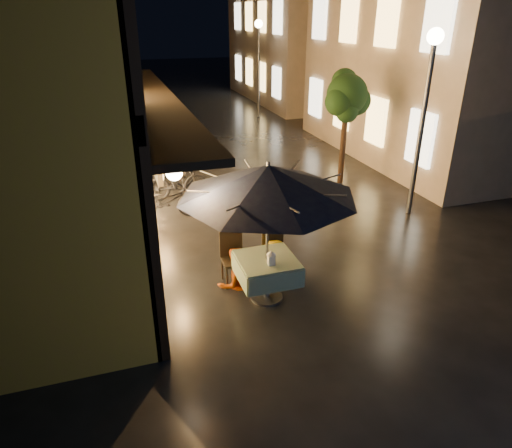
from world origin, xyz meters
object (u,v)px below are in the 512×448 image
object	(u,v)px
patio_umbrella	(268,181)
person_orange	(234,250)
streetlamp_near	(427,92)
cafe_table	(267,269)
table_lantern	(271,257)
bicycle_0	(166,201)
person_yellow	(275,243)

from	to	relation	value
patio_umbrella	person_orange	distance (m)	1.61
person_orange	streetlamp_near	bearing A→B (deg)	-174.15
streetlamp_near	patio_umbrella	size ratio (longest dim) A/B	1.47
cafe_table	streetlamp_near	bearing A→B (deg)	28.16
streetlamp_near	table_lantern	world-z (taller)	streetlamp_near
table_lantern	bicycle_0	xyz separation A→B (m)	(-1.18, 4.15, -0.49)
patio_umbrella	bicycle_0	world-z (taller)	patio_umbrella
cafe_table	table_lantern	world-z (taller)	table_lantern
patio_umbrella	person_orange	xyz separation A→B (m)	(-0.41, 0.58, -1.44)
cafe_table	person_orange	distance (m)	0.72
patio_umbrella	person_yellow	world-z (taller)	patio_umbrella
streetlamp_near	cafe_table	bearing A→B (deg)	-151.84
cafe_table	person_orange	bearing A→B (deg)	124.90
patio_umbrella	bicycle_0	xyz separation A→B (m)	(-1.18, 3.95, -1.72)
person_yellow	bicycle_0	xyz separation A→B (m)	(-1.54, 3.36, -0.30)
patio_umbrella	person_orange	size ratio (longest dim) A/B	2.03
table_lantern	person_orange	size ratio (longest dim) A/B	0.18
patio_umbrella	cafe_table	bearing A→B (deg)	-165.96
cafe_table	person_orange	xyz separation A→B (m)	(-0.41, 0.58, 0.12)
streetlamp_near	bicycle_0	distance (m)	6.44
patio_umbrella	person_orange	world-z (taller)	patio_umbrella
streetlamp_near	person_yellow	size ratio (longest dim) A/B	2.90
cafe_table	patio_umbrella	xyz separation A→B (m)	(0.00, 0.00, 1.56)
patio_umbrella	table_lantern	world-z (taller)	patio_umbrella
patio_umbrella	table_lantern	size ratio (longest dim) A/B	11.48
table_lantern	person_orange	world-z (taller)	person_orange
streetlamp_near	cafe_table	distance (m)	5.68
person_yellow	cafe_table	bearing A→B (deg)	38.83
streetlamp_near	patio_umbrella	distance (m)	5.24
person_orange	person_yellow	world-z (taller)	person_yellow
person_orange	bicycle_0	world-z (taller)	person_orange
patio_umbrella	table_lantern	xyz separation A→B (m)	(-0.00, -0.20, -1.23)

